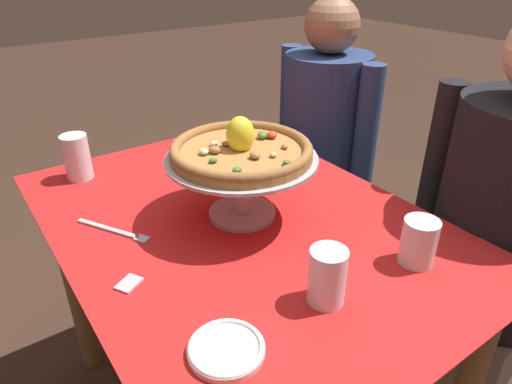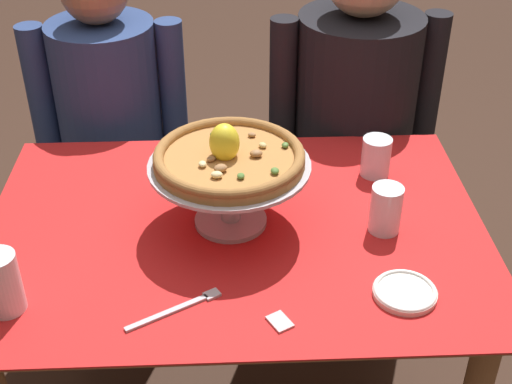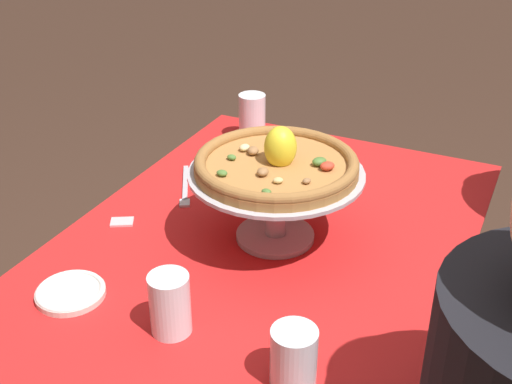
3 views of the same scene
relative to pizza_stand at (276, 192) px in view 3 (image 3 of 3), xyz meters
The scene contains 9 objects.
dining_table 0.24m from the pizza_stand, 59.31° to the right, with size 1.15×0.82×0.75m.
pizza_stand is the anchor object (origin of this frame).
pizza 0.07m from the pizza_stand, 144.98° to the left, with size 0.33×0.33×0.10m.
water_glass_back_right 0.43m from the pizza_stand, 27.73° to the left, with size 0.07×0.07×0.10m.
water_glass_front_left 0.52m from the pizza_stand, 148.92° to the right, with size 0.07×0.07×0.13m.
water_glass_side_right 0.36m from the pizza_stand, ahead, with size 0.07×0.07×0.11m.
side_plate 0.45m from the pizza_stand, 37.29° to the right, with size 0.13×0.13×0.02m.
dinner_fork 0.32m from the pizza_stand, 110.33° to the right, with size 0.19×0.12×0.01m.
sugar_packet 0.36m from the pizza_stand, 74.87° to the right, with size 0.05×0.04×0.01m, color beige.
Camera 3 is at (1.09, 0.49, 1.52)m, focal length 46.45 mm.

